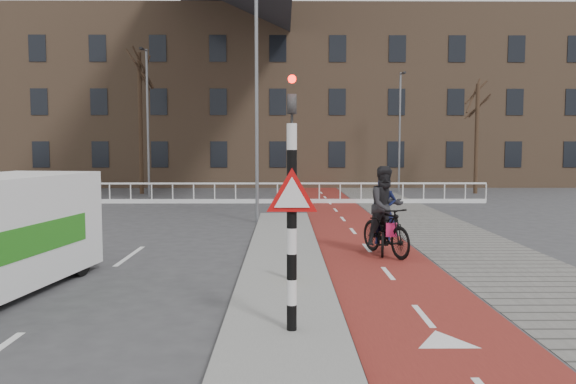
{
  "coord_description": "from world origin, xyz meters",
  "views": [
    {
      "loc": [
        -0.72,
        -9.68,
        2.68
      ],
      "look_at": [
        -0.59,
        5.0,
        1.5
      ],
      "focal_mm": 35.0,
      "sensor_mm": 36.0,
      "label": 1
    }
  ],
  "objects": [
    {
      "name": "ground",
      "position": [
        0.0,
        0.0,
        0.0
      ],
      "size": [
        120.0,
        120.0,
        0.0
      ],
      "primitive_type": "plane",
      "color": "#38383A",
      "rests_on": "ground"
    },
    {
      "name": "bike_lane",
      "position": [
        1.5,
        10.0,
        0.01
      ],
      "size": [
        2.5,
        60.0,
        0.01
      ],
      "primitive_type": "cube",
      "color": "maroon",
      "rests_on": "ground"
    },
    {
      "name": "sidewalk",
      "position": [
        4.3,
        10.0,
        0.01
      ],
      "size": [
        3.0,
        60.0,
        0.01
      ],
      "primitive_type": "cube",
      "color": "slate",
      "rests_on": "ground"
    },
    {
      "name": "curb_island",
      "position": [
        -0.7,
        4.0,
        0.06
      ],
      "size": [
        1.8,
        16.0,
        0.12
      ],
      "primitive_type": "cube",
      "color": "gray",
      "rests_on": "ground"
    },
    {
      "name": "traffic_signal",
      "position": [
        -0.6,
        -2.02,
        1.99
      ],
      "size": [
        0.8,
        0.8,
        3.68
      ],
      "color": "black",
      "rests_on": "curb_island"
    },
    {
      "name": "bollard",
      "position": [
        -0.53,
        0.95,
        0.52
      ],
      "size": [
        0.12,
        0.12,
        0.8
      ],
      "primitive_type": "cylinder",
      "color": "gold",
      "rests_on": "curb_island"
    },
    {
      "name": "cyclist_near",
      "position": [
        1.8,
        4.27,
        0.65
      ],
      "size": [
        0.96,
        1.92,
        1.92
      ],
      "rotation": [
        0.0,
        0.0,
        -0.18
      ],
      "color": "black",
      "rests_on": "bike_lane"
    },
    {
      "name": "cyclist_far",
      "position": [
        1.8,
        3.99,
        0.92
      ],
      "size": [
        1.34,
        2.15,
        2.21
      ],
      "rotation": [
        0.0,
        0.0,
        0.39
      ],
      "color": "black",
      "rests_on": "bike_lane"
    },
    {
      "name": "railing",
      "position": [
        -5.0,
        17.0,
        0.31
      ],
      "size": [
        28.0,
        0.1,
        0.99
      ],
      "color": "silver",
      "rests_on": "ground"
    },
    {
      "name": "townhouse_row",
      "position": [
        -3.0,
        32.0,
        7.81
      ],
      "size": [
        46.0,
        10.0,
        15.9
      ],
      "color": "#7F6047",
      "rests_on": "ground"
    },
    {
      "name": "tree_mid",
      "position": [
        -8.87,
        22.54,
        4.0
      ],
      "size": [
        0.24,
        0.24,
        8.0
      ],
      "primitive_type": "cylinder",
      "color": "#312215",
      "rests_on": "ground"
    },
    {
      "name": "tree_right",
      "position": [
        10.4,
        22.57,
        3.14
      ],
      "size": [
        0.23,
        0.23,
        6.29
      ],
      "primitive_type": "cylinder",
      "color": "#312215",
      "rests_on": "ground"
    },
    {
      "name": "streetlight_near",
      "position": [
        -1.65,
        10.11,
        4.29
      ],
      "size": [
        0.12,
        0.12,
        8.58
      ],
      "primitive_type": "cylinder",
      "color": "slate",
      "rests_on": "ground"
    },
    {
      "name": "streetlight_left",
      "position": [
        -7.85,
        20.06,
        3.88
      ],
      "size": [
        0.12,
        0.12,
        7.76
      ],
      "primitive_type": "cylinder",
      "color": "slate",
      "rests_on": "ground"
    },
    {
      "name": "streetlight_right",
      "position": [
        6.27,
        24.1,
        3.55
      ],
      "size": [
        0.12,
        0.12,
        7.11
      ],
      "primitive_type": "cylinder",
      "color": "slate",
      "rests_on": "ground"
    }
  ]
}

